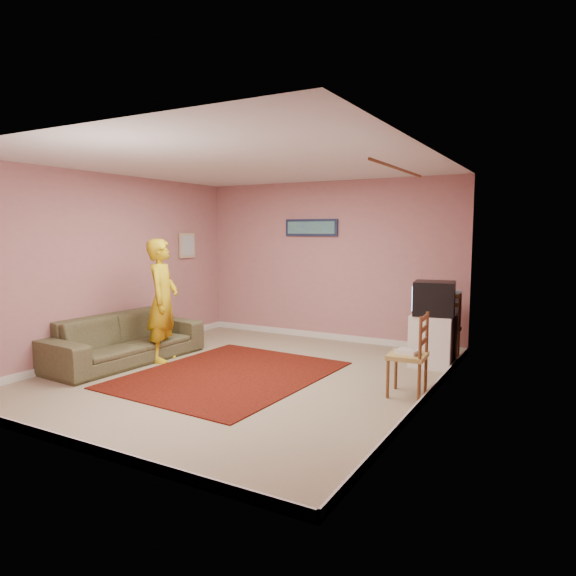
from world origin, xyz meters
The scene contains 26 objects.
ground centered at (0.00, 0.00, 0.00)m, with size 5.00×5.00×0.00m, color gray.
wall_back centered at (0.00, 2.50, 1.30)m, with size 4.50×0.02×2.60m, color #AE7275.
wall_front centered at (0.00, -2.50, 1.30)m, with size 4.50×0.02×2.60m, color #AE7275.
wall_left centered at (-2.25, 0.00, 1.30)m, with size 0.02×5.00×2.60m, color #AE7275.
wall_right centered at (2.25, 0.00, 1.30)m, with size 0.02×5.00×2.60m, color #AE7275.
ceiling centered at (0.00, 0.00, 2.60)m, with size 4.50×5.00×0.02m, color silver.
baseboard_back centered at (0.00, 2.49, 0.05)m, with size 4.50×0.02×0.10m, color silver.
baseboard_front centered at (0.00, -2.49, 0.05)m, with size 4.50×0.02×0.10m, color silver.
baseboard_left centered at (-2.24, 0.00, 0.05)m, with size 0.02×5.00×0.10m, color silver.
baseboard_right centered at (2.24, 0.00, 0.05)m, with size 0.02×5.00×0.10m, color silver.
window centered at (2.24, -0.90, 1.45)m, with size 0.01×1.10×1.50m, color black.
curtain_sheer centered at (2.23, -1.05, 1.25)m, with size 0.01×0.75×2.10m, color white.
curtain_floral centered at (2.21, -0.35, 1.25)m, with size 0.01×0.35×2.10m, color silver.
curtain_rod centered at (2.20, -0.90, 2.32)m, with size 0.02×0.02×1.40m, color brown.
picture_back centered at (-0.30, 2.47, 1.85)m, with size 0.95×0.04×0.28m.
picture_left centered at (-2.22, 1.60, 1.55)m, with size 0.04×0.38×0.42m.
area_rug centered at (-0.17, -0.07, 0.01)m, with size 2.12×2.65×0.01m, color black.
tv_cabinet centered at (1.95, 1.61, 0.35)m, with size 0.54×0.49×0.69m, color silver.
crt_tv centered at (1.94, 1.61, 0.92)m, with size 0.58×0.54×0.45m.
chair_a centered at (2.00, 1.87, 0.58)m, with size 0.47×0.45×0.52m.
dvd_player centered at (2.00, 1.87, 0.52)m, with size 0.37×0.26×0.06m, color silver.
blue_throw centered at (2.00, 2.06, 0.77)m, with size 0.43×0.05×0.45m, color #91C0ED.
chair_b centered at (2.00, 0.24, 0.56)m, with size 0.42×0.44×0.50m.
game_console centered at (2.00, 0.24, 0.49)m, with size 0.23×0.17×0.05m, color silver.
sofa centered at (-1.80, -0.22, 0.32)m, with size 2.22×0.87×0.65m, color brown.
person centered at (-1.40, 0.10, 0.85)m, with size 0.62×0.40×1.69m, color gold.
Camera 1 is at (3.53, -5.18, 1.81)m, focal length 32.00 mm.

